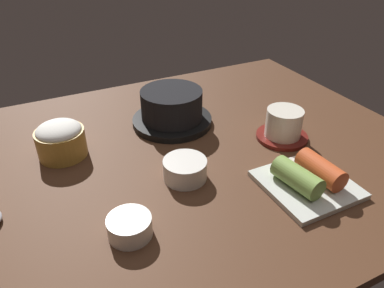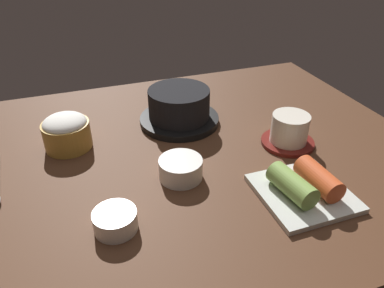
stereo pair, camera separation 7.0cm
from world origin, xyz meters
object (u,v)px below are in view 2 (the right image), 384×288
object	(u,v)px
stone_pot	(179,107)
side_bowl_near	(115,220)
tea_cup_with_saucer	(289,131)
banchan_cup_center	(181,168)
rice_bowl	(66,131)
kimchi_plate	(304,187)

from	to	relation	value
stone_pot	side_bowl_near	bearing A→B (deg)	-124.17
side_bowl_near	tea_cup_with_saucer	bearing A→B (deg)	17.96
tea_cup_with_saucer	banchan_cup_center	distance (cm)	24.63
rice_bowl	tea_cup_with_saucer	distance (cm)	45.03
stone_pot	rice_bowl	size ratio (longest dim) A/B	1.90
kimchi_plate	side_bowl_near	distance (cm)	31.34
banchan_cup_center	kimchi_plate	xyz separation A→B (cm)	(17.95, -11.79, -0.14)
tea_cup_with_saucer	kimchi_plate	xyz separation A→B (cm)	(-6.42, -15.11, -1.27)
kimchi_plate	side_bowl_near	xyz separation A→B (cm)	(-31.20, 2.92, -0.17)
rice_bowl	side_bowl_near	size ratio (longest dim) A/B	1.41
stone_pot	kimchi_plate	size ratio (longest dim) A/B	1.21
banchan_cup_center	tea_cup_with_saucer	bearing A→B (deg)	7.77
stone_pot	banchan_cup_center	size ratio (longest dim) A/B	2.27
banchan_cup_center	side_bowl_near	world-z (taller)	banchan_cup_center
tea_cup_with_saucer	side_bowl_near	world-z (taller)	tea_cup_with_saucer
stone_pot	banchan_cup_center	distance (cm)	20.60
rice_bowl	kimchi_plate	bearing A→B (deg)	-38.81
rice_bowl	kimchi_plate	distance (cm)	46.67
banchan_cup_center	kimchi_plate	size ratio (longest dim) A/B	0.53
stone_pot	side_bowl_near	size ratio (longest dim) A/B	2.68
stone_pot	side_bowl_near	xyz separation A→B (cm)	(-19.32, -28.47, -2.15)
rice_bowl	banchan_cup_center	world-z (taller)	rice_bowl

